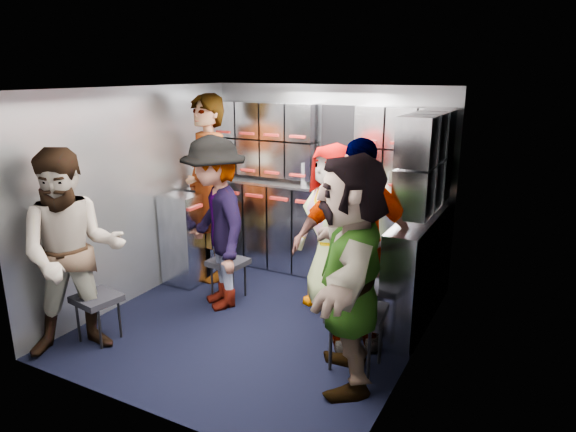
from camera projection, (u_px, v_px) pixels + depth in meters
The scene contains 29 objects.
floor at pixel (261, 321), 4.77m from camera, with size 3.00×3.00×0.00m, color black.
wall_back at pixel (328, 181), 5.76m from camera, with size 2.80×0.04×2.10m, color #8E949B.
wall_left at pixel (139, 194), 5.11m from camera, with size 0.04×3.00×2.10m, color #8E949B.
wall_right at pixel (419, 235), 3.85m from camera, with size 0.04×3.00×2.10m, color #8E949B.
ceiling at pixel (257, 88), 4.20m from camera, with size 2.80×3.00×0.02m, color silver.
cart_bank_back at pixel (319, 233), 5.73m from camera, with size 2.68×0.38×0.99m, color #979BA6.
cart_bank_left at pixel (193, 235), 5.64m from camera, with size 0.38×0.76×0.99m, color #979BA6.
counter at pixel (320, 187), 5.59m from camera, with size 2.68×0.42×0.03m, color #ADAFB4.
locker_bank_back at pixel (323, 143), 5.51m from camera, with size 2.68×0.28×0.82m, color #979BA6.
locker_bank_right at pixel (425, 161), 4.39m from camera, with size 0.28×1.00×0.82m, color #979BA6.
right_cabinet at pixel (415, 273), 4.58m from camera, with size 0.28×1.20×1.00m, color #979BA6.
coffee_niche at pixel (341, 145), 5.49m from camera, with size 0.46×0.16×0.84m, color black, non-canonical shape.
red_latch_strip at pixel (312, 203), 5.46m from camera, with size 2.60×0.02×0.03m, color maroon.
jump_seat_near_left at pixel (97, 301), 4.34m from camera, with size 0.39×0.38×0.41m.
jump_seat_mid_left at pixel (228, 264), 5.16m from camera, with size 0.37×0.36×0.41m.
jump_seat_center at pixel (339, 260), 5.13m from camera, with size 0.41×0.39×0.47m.
jump_seat_mid_right at pixel (360, 292), 4.42m from camera, with size 0.50×0.49×0.46m.
jump_seat_near_right at pixel (357, 316), 3.91m from camera, with size 0.46×0.44×0.50m.
attendant_standing at pixel (208, 189), 5.54m from camera, with size 0.74×0.48×2.02m, color black.
attendant_arc_a at pixel (73, 254), 4.06m from camera, with size 0.82×0.64×1.69m, color black.
attendant_arc_b at pixel (216, 224), 4.88m from camera, with size 1.08×0.62×1.67m, color black.
attendant_arc_c at pixel (333, 227), 4.87m from camera, with size 0.79×0.51×1.61m, color black.
attendant_arc_d at pixel (355, 246), 4.13m from camera, with size 1.03×0.43×1.75m, color black.
attendant_arc_e at pixel (350, 272), 3.64m from camera, with size 1.59×0.51×1.72m, color black.
bottle_left at pixel (304, 174), 5.58m from camera, with size 0.07×0.07×0.25m, color white.
bottle_mid at pixel (328, 177), 5.46m from camera, with size 0.07×0.07×0.24m, color white.
bottle_right at pixel (389, 183), 5.16m from camera, with size 0.06×0.06×0.24m, color white.
cup_left at pixel (229, 173), 6.04m from camera, with size 0.08×0.08×0.09m, color #CCB290.
cup_right at pixel (388, 190), 5.17m from camera, with size 0.08×0.08×0.11m, color #CCB290.
Camera 1 is at (2.24, -3.70, 2.24)m, focal length 32.00 mm.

